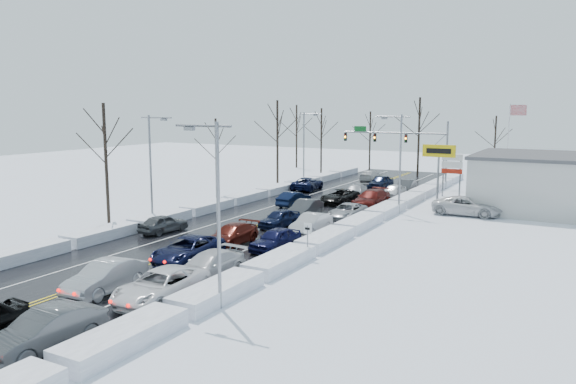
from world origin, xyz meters
The scene contains 45 objects.
ground centered at (0.00, 0.00, 0.00)m, with size 160.00×160.00×0.00m, color silver.
road_surface centered at (0.00, 2.00, 0.01)m, with size 14.00×84.00×0.01m, color black.
snow_bank_left centered at (-7.60, 2.00, 0.00)m, with size 1.92×72.00×0.81m, color white.
snow_bank_right centered at (7.60, 2.00, 0.00)m, with size 1.92×72.00×0.81m, color white.
traffic_signal_mast centered at (3.45, 27.99, 5.48)m, with size 13.28×0.39×8.00m.
tires_plus_sign centered at (10.50, 15.99, 4.99)m, with size 3.20×0.34×6.00m.
used_vehicles_sign centered at (10.50, 22.00, 3.32)m, with size 2.20×0.22×4.65m.
speed_limit_sign centered at (8.20, -8.00, 1.63)m, with size 0.55×0.09×2.35m.
flagpole centered at (15.17, 30.00, 5.93)m, with size 1.87×1.20×10.00m.
streetlight_se centered at (8.30, -18.00, 5.31)m, with size 3.20×0.25×9.00m.
streetlight_ne centered at (8.30, 10.00, 5.31)m, with size 3.20×0.25×9.00m.
streetlight_sw centered at (-8.30, -4.00, 5.31)m, with size 3.20×0.25×9.00m.
streetlight_nw centered at (-8.30, 24.00, 5.31)m, with size 3.20×0.25×9.00m.
tree_left_b centered at (-11.50, -6.00, 6.99)m, with size 4.00×4.00×10.00m.
tree_left_c centered at (-10.50, 8.00, 5.94)m, with size 3.40×3.40×8.50m.
tree_left_d centered at (-11.20, 22.00, 7.33)m, with size 4.20×4.20×10.50m.
tree_left_e centered at (-10.80, 34.00, 6.64)m, with size 3.80×3.80×9.50m.
tree_far_a centered at (-18.00, 40.00, 6.99)m, with size 4.00×4.00×10.00m.
tree_far_b centered at (-6.00, 41.00, 6.29)m, with size 3.60×3.60×9.00m.
tree_far_c centered at (2.00, 39.00, 7.68)m, with size 4.40×4.40×11.00m.
tree_far_d centered at (12.00, 40.50, 5.94)m, with size 3.40×3.40×8.50m.
queued_car_1 centered at (1.82, -18.92, 0.00)m, with size 1.74×4.99×1.64m, color #ACAFB4.
queued_car_2 centered at (1.88, -12.19, 0.00)m, with size 2.61×5.66×1.57m, color black.
queued_car_3 centered at (1.77, -7.14, 0.00)m, with size 2.01×4.94×1.43m, color #491009.
queued_car_4 centered at (1.84, -0.46, 0.00)m, with size 1.70×4.24×1.44m, color black.
queued_car_5 centered at (1.94, 3.94, 0.00)m, with size 1.68×4.83×1.59m, color #383A3D.
queued_car_6 centered at (1.68, 12.17, 0.00)m, with size 2.42×5.24×1.46m, color black.
queued_car_7 centered at (1.82, 15.91, 0.00)m, with size 2.02×4.96×1.44m, color #9EA0A5.
queued_car_8 centered at (1.63, 24.40, 0.00)m, with size 1.83×4.54×1.55m, color black.
queued_car_9 centered at (5.20, -25.26, 0.00)m, with size 1.75×5.01×1.65m, color #424547.
queued_car_10 centered at (5.27, -18.55, 0.00)m, with size 2.62×5.68×1.58m, color white.
queued_car_11 centered at (5.10, -14.35, 0.00)m, with size 2.09×5.14×1.49m, color silver.
queued_car_12 centered at (5.27, -7.03, 0.00)m, with size 1.79×4.44×1.51m, color black.
queued_car_13 centered at (5.10, -1.21, 0.00)m, with size 1.59×4.57×1.51m, color #BABABC.
queued_car_14 centered at (5.37, 5.31, 0.00)m, with size 2.22×4.82×1.34m, color #A0A2A8.
queued_car_15 centered at (5.23, 11.65, 0.00)m, with size 2.37×5.82×1.69m, color #460C09.
queued_car_16 centered at (5.27, 18.24, 0.00)m, with size 1.73×4.30×1.47m, color white.
queued_car_17 centered at (5.43, 22.27, 0.00)m, with size 1.58×4.54×1.50m, color #3A3D3F.
oncoming_car_0 centered at (-1.74, 8.70, 0.00)m, with size 1.52×4.37×1.44m, color black.
oncoming_car_1 centered at (-5.41, 18.96, 0.00)m, with size 2.50×5.42×1.51m, color black.
oncoming_car_2 centered at (-1.83, 30.42, 0.00)m, with size 2.00×4.93×1.43m, color silver.
oncoming_car_3 centered at (-5.10, -6.51, 0.00)m, with size 1.68×4.18×1.42m, color #44474A.
parked_car_0 centered at (14.17, 12.08, 0.00)m, with size 2.80×6.06×1.68m, color silver.
parked_car_1 centered at (16.94, 15.85, 0.00)m, with size 2.31×5.69×1.65m, color #3A3C3E.
parked_car_2 centered at (15.08, 23.06, 0.00)m, with size 2.02×5.03×1.71m, color #510D0A.
Camera 1 is at (23.92, -39.26, 9.68)m, focal length 35.00 mm.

